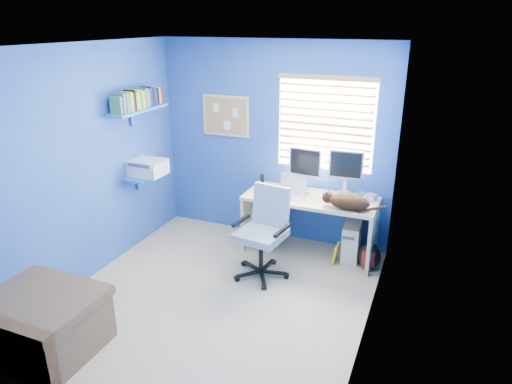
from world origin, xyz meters
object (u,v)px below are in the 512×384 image
at_px(desk, 309,225).
at_px(tower_pc, 352,240).
at_px(office_chair, 263,244).
at_px(laptop, 290,188).
at_px(cat, 349,202).

distance_m(desk, tower_pc, 0.53).
bearing_deg(office_chair, laptop, 80.78).
height_order(laptop, cat, laptop).
relative_size(laptop, office_chair, 0.33).
distance_m(desk, office_chair, 0.75).
height_order(desk, office_chair, office_chair).
distance_m(laptop, cat, 0.74).
bearing_deg(tower_pc, cat, -98.12).
distance_m(desk, laptop, 0.54).
xyz_separation_m(laptop, cat, (0.73, -0.12, -0.03)).
height_order(tower_pc, office_chair, office_chair).
xyz_separation_m(desk, office_chair, (-0.34, -0.67, 0.00)).
xyz_separation_m(laptop, office_chair, (-0.10, -0.60, -0.48)).
distance_m(tower_pc, office_chair, 1.14).
relative_size(desk, office_chair, 1.55).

